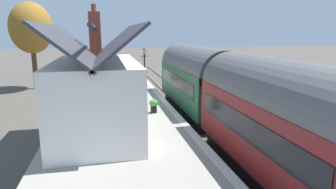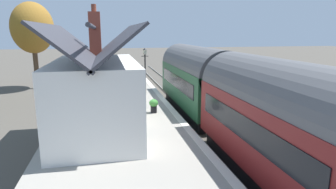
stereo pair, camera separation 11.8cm
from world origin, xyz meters
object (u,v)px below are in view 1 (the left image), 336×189
at_px(planter_bench_left, 91,73).
at_px(bench_by_lamp, 123,83).
at_px(bench_platform_end, 125,91).
at_px(planter_under_sign, 84,84).
at_px(planter_edge_far, 121,80).
at_px(lamp_post_platform, 144,61).
at_px(bench_near_building, 117,72).
at_px(station_building, 97,94).
at_px(planter_by_door, 154,105).
at_px(bench_mid_platform, 119,75).
at_px(train, 271,117).
at_px(planter_corner_building, 111,72).
at_px(tree_behind_building, 31,28).
at_px(station_sign_board, 141,70).
at_px(planter_bench_right, 131,76).
at_px(planter_edge_near, 113,81).

bearing_deg(planter_bench_left, bench_by_lamp, -159.32).
xyz_separation_m(bench_platform_end, planter_bench_left, (10.07, 2.64, -0.10)).
distance_m(planter_under_sign, planter_edge_far, 3.42).
bearing_deg(lamp_post_platform, bench_near_building, 11.56).
height_order(station_building, lamp_post_platform, station_building).
bearing_deg(planter_edge_far, planter_by_door, -173.11).
bearing_deg(station_building, bench_mid_platform, -6.69).
relative_size(bench_near_building, planter_edge_far, 1.29).
bearing_deg(bench_by_lamp, train, -161.94).
relative_size(planter_corner_building, tree_behind_building, 0.13).
height_order(station_building, station_sign_board, station_building).
height_order(planter_by_door, lamp_post_platform, lamp_post_platform).
height_order(station_building, planter_bench_right, station_building).
bearing_deg(station_sign_board, tree_behind_building, 65.58).
distance_m(bench_by_lamp, planter_bench_left, 7.61).
relative_size(station_building, bench_near_building, 5.19).
bearing_deg(tree_behind_building, train, -148.73).
bearing_deg(bench_by_lamp, bench_near_building, 1.38).
bearing_deg(tree_behind_building, bench_platform_end, -140.73).
height_order(station_building, bench_by_lamp, station_building).
bearing_deg(planter_edge_far, bench_by_lamp, 179.92).
xyz_separation_m(bench_platform_end, planter_corner_building, (11.08, 0.69, -0.19)).
relative_size(train, bench_by_lamp, 18.84).
distance_m(station_building, planter_by_door, 4.05).
relative_size(planter_corner_building, station_sign_board, 0.65).
xyz_separation_m(planter_corner_building, planter_under_sign, (-7.04, 2.22, 0.10)).
distance_m(train, planter_edge_far, 16.90).
bearing_deg(station_sign_board, planter_corner_building, 22.05).
relative_size(planter_edge_near, tree_behind_building, 0.12).
bearing_deg(planter_edge_near, bench_platform_end, -170.87).
bearing_deg(planter_corner_building, station_sign_board, -157.95).
height_order(planter_edge_near, tree_behind_building, tree_behind_building).
relative_size(bench_near_building, planter_by_door, 1.85).
height_order(planter_edge_near, lamp_post_platform, lamp_post_platform).
xyz_separation_m(bench_mid_platform, planter_edge_far, (-1.61, -0.08, -0.17)).
bearing_deg(station_sign_board, bench_mid_platform, 37.64).
distance_m(bench_mid_platform, planter_edge_near, 3.06).
xyz_separation_m(station_building, planter_under_sign, (10.71, 1.23, -1.33)).
bearing_deg(train, planter_edge_near, 19.06).
relative_size(planter_bench_left, planter_edge_far, 0.66).
distance_m(train, lamp_post_platform, 12.29).
height_order(planter_bench_left, lamp_post_platform, lamp_post_platform).
distance_m(planter_bench_left, planter_edge_far, 5.09).
relative_size(planter_edge_far, lamp_post_platform, 0.34).
distance_m(planter_bench_right, planter_corner_building, 4.85).
bearing_deg(planter_edge_far, planter_bench_left, 31.88).
xyz_separation_m(bench_by_lamp, tree_behind_building, (6.34, 7.64, 4.23)).
bearing_deg(bench_platform_end, planter_bench_left, 14.67).
height_order(planter_bench_right, station_sign_board, station_sign_board).
xyz_separation_m(planter_bench_left, planter_edge_far, (-4.33, -2.69, -0.07)).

